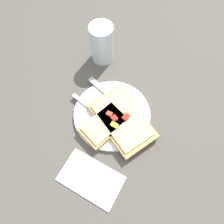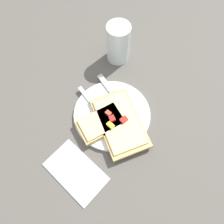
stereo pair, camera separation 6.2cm
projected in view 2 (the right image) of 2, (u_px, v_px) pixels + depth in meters
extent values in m
plane|color=#56514C|center=(112.00, 115.00, 0.64)|extent=(4.00, 4.00, 0.00)
cylinder|color=white|center=(112.00, 114.00, 0.63)|extent=(0.22, 0.22, 0.01)
cube|color=#B7B7BC|center=(91.00, 102.00, 0.64)|extent=(0.13, 0.04, 0.01)
cube|color=#B7B7BC|center=(109.00, 124.00, 0.61)|extent=(0.05, 0.04, 0.01)
cube|color=#B7B7BC|center=(114.00, 136.00, 0.60)|extent=(0.03, 0.01, 0.00)
cube|color=#B7B7BC|center=(116.00, 135.00, 0.60)|extent=(0.03, 0.01, 0.00)
cube|color=#B7B7BC|center=(118.00, 133.00, 0.60)|extent=(0.03, 0.01, 0.00)
cube|color=#B7B7BC|center=(120.00, 132.00, 0.60)|extent=(0.03, 0.01, 0.00)
cube|color=#B7B7BC|center=(106.00, 84.00, 0.67)|extent=(0.08, 0.03, 0.01)
cube|color=#B7B7BC|center=(124.00, 108.00, 0.63)|extent=(0.12, 0.05, 0.00)
cube|color=tan|center=(120.00, 123.00, 0.61)|extent=(0.22, 0.18, 0.01)
cube|color=beige|center=(120.00, 121.00, 0.60)|extent=(0.19, 0.16, 0.01)
cube|color=red|center=(123.00, 121.00, 0.59)|extent=(0.02, 0.02, 0.01)
cube|color=yellow|center=(111.00, 125.00, 0.59)|extent=(0.02, 0.01, 0.01)
cube|color=tan|center=(102.00, 123.00, 0.61)|extent=(0.12, 0.15, 0.01)
cube|color=beige|center=(102.00, 122.00, 0.60)|extent=(0.10, 0.13, 0.01)
cube|color=red|center=(112.00, 119.00, 0.60)|extent=(0.02, 0.02, 0.01)
cube|color=#D14733|center=(108.00, 113.00, 0.60)|extent=(0.02, 0.01, 0.01)
sphere|color=tan|center=(116.00, 128.00, 0.61)|extent=(0.01, 0.01, 0.01)
sphere|color=tan|center=(81.00, 122.00, 0.61)|extent=(0.01, 0.01, 0.01)
cylinder|color=silver|center=(118.00, 43.00, 0.67)|extent=(0.07, 0.07, 0.13)
cube|color=silver|center=(76.00, 171.00, 0.57)|extent=(0.16, 0.10, 0.01)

